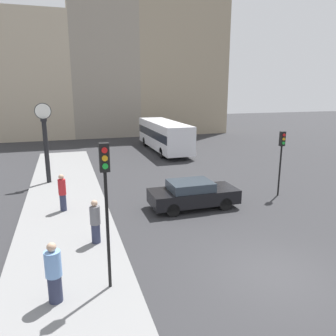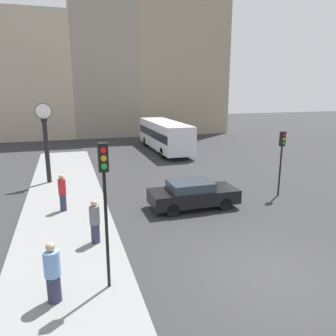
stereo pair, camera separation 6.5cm
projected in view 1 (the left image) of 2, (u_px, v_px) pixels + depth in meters
The scene contains 11 objects.
ground_plane at pixel (275, 274), 10.15m from camera, with size 120.00×120.00×0.00m, color #2D2D30.
sidewalk_corner at pixel (65, 194), 17.73m from camera, with size 3.88×24.27×0.11m, color gray.
building_row at pixel (118, 64), 38.77m from camera, with size 28.11×5.00×18.69m.
sedan_car at pixel (193, 194), 15.69m from camera, with size 4.21×1.77×1.33m.
bus_distant at pixel (164, 134), 29.84m from camera, with size 2.40×9.73×2.69m.
traffic_light_near at pixel (106, 188), 8.66m from camera, with size 0.26×0.24×4.15m.
traffic_light_far at pixel (281, 150), 17.08m from camera, with size 0.26×0.24×3.46m.
street_clock at pixel (46, 142), 19.17m from camera, with size 0.92×0.34×4.70m.
pedestrian_red_top at pixel (62, 192), 14.96m from camera, with size 0.34×0.34×1.73m.
pedestrian_grey_jacket at pixel (95, 222), 11.84m from camera, with size 0.38×0.38×1.64m.
pedestrian_blue_stripe at pixel (54, 273), 8.52m from camera, with size 0.43×0.43×1.69m.
Camera 1 is at (-5.90, -7.65, 5.62)m, focal length 35.00 mm.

